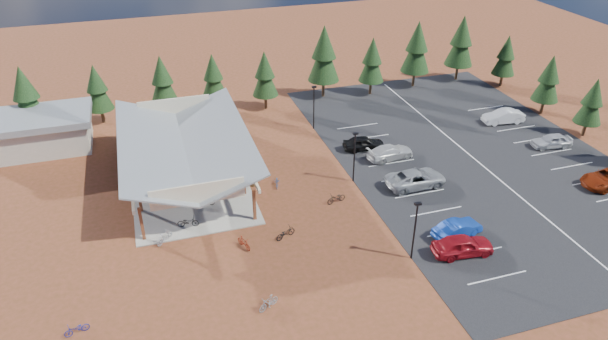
{
  "coord_description": "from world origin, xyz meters",
  "views": [
    {
      "loc": [
        -12.78,
        -38.76,
        27.1
      ],
      "look_at": [
        0.28,
        2.68,
        1.67
      ],
      "focal_mm": 32.0,
      "sensor_mm": 36.0,
      "label": 1
    }
  ],
  "objects_px": {
    "bike_0": "(188,222)",
    "bike_2": "(168,172)",
    "bike_3": "(153,158)",
    "bike_11": "(244,243)",
    "bike_10": "(77,329)",
    "car_9": "(503,117)",
    "bike_9": "(164,237)",
    "lamp_post_2": "(314,104)",
    "bike_15": "(247,180)",
    "bike_pavilion": "(184,144)",
    "car_4": "(364,143)",
    "bike_4": "(206,203)",
    "lamp_post_1": "(355,154)",
    "car_3": "(390,152)",
    "bike_16": "(336,198)",
    "trash_bin_0": "(248,178)",
    "outbuilding": "(38,132)",
    "car_8": "(552,141)",
    "bike_1": "(158,190)",
    "lamp_post_0": "(415,227)",
    "car_2": "(416,179)",
    "car_1": "(457,229)",
    "car_0": "(463,245)",
    "bike_14": "(277,182)",
    "bike_5": "(229,179)",
    "bike_7": "(197,140)",
    "bike_6": "(197,162)",
    "bike_13": "(268,303)",
    "bike_12": "(286,233)"
  },
  "relations": [
    {
      "from": "lamp_post_0",
      "to": "bike_13",
      "type": "relative_size",
      "value": 2.99
    },
    {
      "from": "bike_1",
      "to": "bike_15",
      "type": "relative_size",
      "value": 0.97
    },
    {
      "from": "bike_4",
      "to": "bike_15",
      "type": "relative_size",
      "value": 0.85
    },
    {
      "from": "bike_4",
      "to": "bike_15",
      "type": "bearing_deg",
      "value": -68.02
    },
    {
      "from": "bike_pavilion",
      "to": "car_4",
      "type": "xyz_separation_m",
      "value": [
        18.41,
        0.56,
        -3.05
      ]
    },
    {
      "from": "lamp_post_1",
      "to": "bike_3",
      "type": "relative_size",
      "value": 2.88
    },
    {
      "from": "lamp_post_2",
      "to": "car_2",
      "type": "distance_m",
      "value": 15.69
    },
    {
      "from": "bike_3",
      "to": "bike_10",
      "type": "relative_size",
      "value": 1.1
    },
    {
      "from": "bike_9",
      "to": "bike_11",
      "type": "distance_m",
      "value": 6.48
    },
    {
      "from": "lamp_post_2",
      "to": "bike_4",
      "type": "distance_m",
      "value": 18.81
    },
    {
      "from": "bike_10",
      "to": "car_9",
      "type": "relative_size",
      "value": 0.34
    },
    {
      "from": "bike_16",
      "to": "car_4",
      "type": "relative_size",
      "value": 0.43
    },
    {
      "from": "trash_bin_0",
      "to": "bike_6",
      "type": "relative_size",
      "value": 0.55
    },
    {
      "from": "bike_4",
      "to": "car_3",
      "type": "relative_size",
      "value": 0.31
    },
    {
      "from": "bike_2",
      "to": "bike_11",
      "type": "bearing_deg",
      "value": -168.71
    },
    {
      "from": "trash_bin_0",
      "to": "car_0",
      "type": "relative_size",
      "value": 0.19
    },
    {
      "from": "bike_5",
      "to": "bike_0",
      "type": "bearing_deg",
      "value": 155.61
    },
    {
      "from": "bike_3",
      "to": "bike_11",
      "type": "distance_m",
      "value": 17.11
    },
    {
      "from": "bike_pavilion",
      "to": "car_3",
      "type": "height_order",
      "value": "bike_pavilion"
    },
    {
      "from": "bike_10",
      "to": "car_8",
      "type": "relative_size",
      "value": 0.38
    },
    {
      "from": "lamp_post_1",
      "to": "car_1",
      "type": "distance_m",
      "value": 11.86
    },
    {
      "from": "lamp_post_2",
      "to": "car_4",
      "type": "distance_m",
      "value": 7.61
    },
    {
      "from": "car_9",
      "to": "car_2",
      "type": "bearing_deg",
      "value": -53.02
    },
    {
      "from": "lamp_post_2",
      "to": "bike_15",
      "type": "height_order",
      "value": "lamp_post_2"
    },
    {
      "from": "lamp_post_1",
      "to": "bike_16",
      "type": "distance_m",
      "value": 4.84
    },
    {
      "from": "lamp_post_0",
      "to": "car_2",
      "type": "height_order",
      "value": "lamp_post_0"
    },
    {
      "from": "bike_5",
      "to": "bike_7",
      "type": "height_order",
      "value": "bike_5"
    },
    {
      "from": "lamp_post_2",
      "to": "car_3",
      "type": "relative_size",
      "value": 1.04
    },
    {
      "from": "car_2",
      "to": "bike_10",
      "type": "bearing_deg",
      "value": 106.63
    },
    {
      "from": "bike_3",
      "to": "car_9",
      "type": "distance_m",
      "value": 39.49
    },
    {
      "from": "bike_2",
      "to": "car_1",
      "type": "xyz_separation_m",
      "value": [
        21.58,
        -16.65,
        0.2
      ]
    },
    {
      "from": "bike_3",
      "to": "bike_15",
      "type": "xyz_separation_m",
      "value": [
        8.21,
        -6.92,
        -0.1
      ]
    },
    {
      "from": "lamp_post_1",
      "to": "bike_2",
      "type": "height_order",
      "value": "lamp_post_1"
    },
    {
      "from": "bike_2",
      "to": "bike_9",
      "type": "relative_size",
      "value": 1.0
    },
    {
      "from": "trash_bin_0",
      "to": "outbuilding",
      "type": "bearing_deg",
      "value": 145.85
    },
    {
      "from": "car_0",
      "to": "car_8",
      "type": "height_order",
      "value": "car_0"
    },
    {
      "from": "bike_14",
      "to": "car_9",
      "type": "xyz_separation_m",
      "value": [
        28.57,
        5.44,
        0.4
      ]
    },
    {
      "from": "trash_bin_0",
      "to": "bike_2",
      "type": "bearing_deg",
      "value": 156.08
    },
    {
      "from": "bike_4",
      "to": "car_4",
      "type": "distance_m",
      "value": 18.4
    },
    {
      "from": "bike_12",
      "to": "car_9",
      "type": "distance_m",
      "value": 32.85
    },
    {
      "from": "bike_9",
      "to": "outbuilding",
      "type": "bearing_deg",
      "value": -15.14
    },
    {
      "from": "car_4",
      "to": "car_3",
      "type": "bearing_deg",
      "value": -136.47
    },
    {
      "from": "bike_pavilion",
      "to": "car_1",
      "type": "relative_size",
      "value": 4.5
    },
    {
      "from": "lamp_post_1",
      "to": "car_3",
      "type": "height_order",
      "value": "lamp_post_1"
    },
    {
      "from": "bike_16",
      "to": "car_2",
      "type": "relative_size",
      "value": 0.32
    },
    {
      "from": "bike_16",
      "to": "car_0",
      "type": "relative_size",
      "value": 0.38
    },
    {
      "from": "bike_0",
      "to": "bike_2",
      "type": "xyz_separation_m",
      "value": [
        -0.81,
        8.84,
        -0.02
      ]
    },
    {
      "from": "bike_pavilion",
      "to": "lamp_post_2",
      "type": "height_order",
      "value": "lamp_post_2"
    },
    {
      "from": "trash_bin_0",
      "to": "bike_14",
      "type": "relative_size",
      "value": 0.56
    },
    {
      "from": "bike_10",
      "to": "car_0",
      "type": "xyz_separation_m",
      "value": [
        28.3,
        -0.37,
        0.43
      ]
    }
  ]
}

